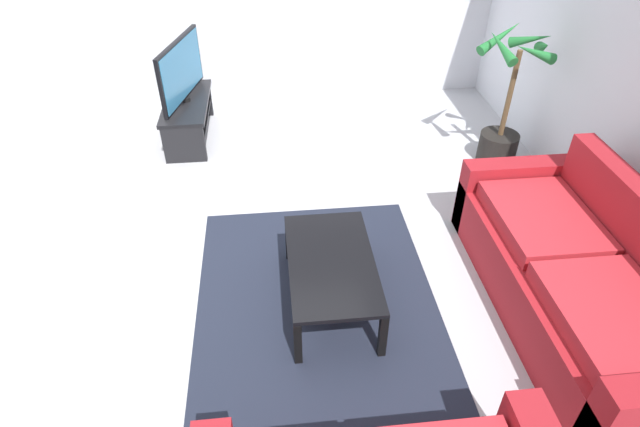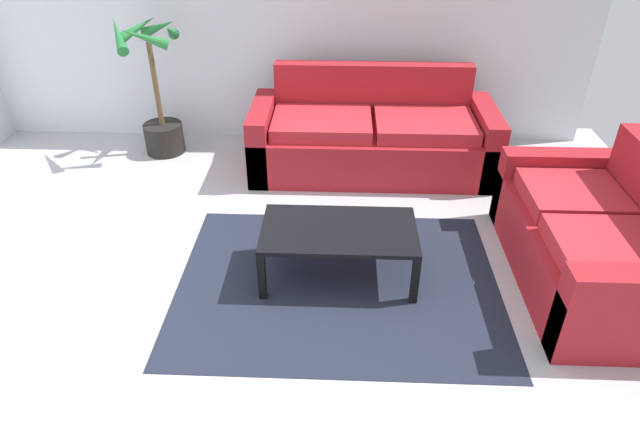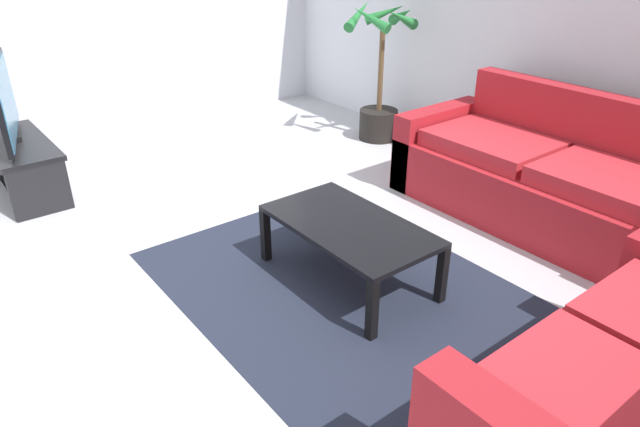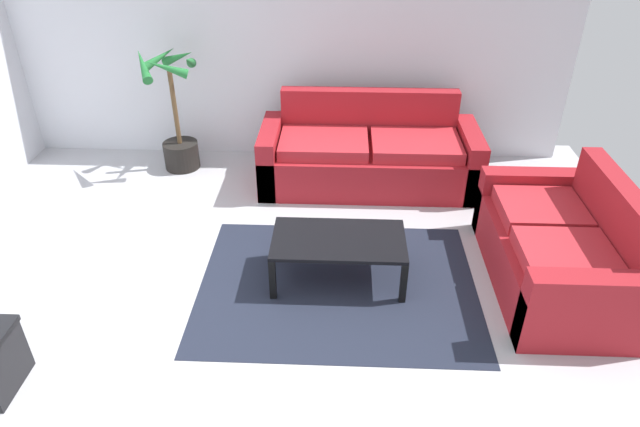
{
  "view_description": "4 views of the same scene",
  "coord_description": "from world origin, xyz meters",
  "px_view_note": "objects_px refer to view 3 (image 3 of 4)",
  "views": [
    {
      "loc": [
        3.14,
        0.31,
        2.74
      ],
      "look_at": [
        0.1,
        0.62,
        0.44
      ],
      "focal_mm": 29.1,
      "sensor_mm": 36.0,
      "label": 1
    },
    {
      "loc": [
        0.56,
        -2.4,
        2.45
      ],
      "look_at": [
        0.44,
        0.48,
        0.62
      ],
      "focal_mm": 30.88,
      "sensor_mm": 36.0,
      "label": 2
    },
    {
      "loc": [
        2.76,
        -1.28,
        1.95
      ],
      "look_at": [
        0.7,
        0.33,
        0.61
      ],
      "focal_mm": 31.98,
      "sensor_mm": 36.0,
      "label": 3
    },
    {
      "loc": [
        0.57,
        -2.93,
        2.86
      ],
      "look_at": [
        0.41,
        0.67,
        0.6
      ],
      "focal_mm": 31.29,
      "sensor_mm": 36.0,
      "label": 4
    }
  ],
  "objects_px": {
    "coffee_table": "(349,230)",
    "tv_stand": "(20,159)",
    "potted_palm": "(379,90)",
    "tv": "(5,100)",
    "couch_main": "(549,182)"
  },
  "relations": [
    {
      "from": "coffee_table",
      "to": "tv_stand",
      "type": "bearing_deg",
      "value": -154.73
    },
    {
      "from": "coffee_table",
      "to": "potted_palm",
      "type": "distance_m",
      "value": 2.6
    },
    {
      "from": "tv_stand",
      "to": "tv",
      "type": "xyz_separation_m",
      "value": [
        0.0,
        0.0,
        0.47
      ]
    },
    {
      "from": "couch_main",
      "to": "coffee_table",
      "type": "bearing_deg",
      "value": -99.97
    },
    {
      "from": "couch_main",
      "to": "potted_palm",
      "type": "distance_m",
      "value": 2.08
    },
    {
      "from": "tv",
      "to": "potted_palm",
      "type": "height_order",
      "value": "potted_palm"
    },
    {
      "from": "couch_main",
      "to": "coffee_table",
      "type": "height_order",
      "value": "couch_main"
    },
    {
      "from": "couch_main",
      "to": "tv_stand",
      "type": "bearing_deg",
      "value": -135.17
    },
    {
      "from": "potted_palm",
      "to": "coffee_table",
      "type": "bearing_deg",
      "value": -47.09
    },
    {
      "from": "tv_stand",
      "to": "tv",
      "type": "relative_size",
      "value": 1.07
    },
    {
      "from": "tv",
      "to": "tv_stand",
      "type": "bearing_deg",
      "value": -104.16
    },
    {
      "from": "couch_main",
      "to": "tv_stand",
      "type": "xyz_separation_m",
      "value": [
        -2.87,
        -2.85,
        -0.02
      ]
    },
    {
      "from": "couch_main",
      "to": "tv_stand",
      "type": "relative_size",
      "value": 2.01
    },
    {
      "from": "tv",
      "to": "coffee_table",
      "type": "relative_size",
      "value": 0.98
    },
    {
      "from": "couch_main",
      "to": "tv",
      "type": "relative_size",
      "value": 2.15
    }
  ]
}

